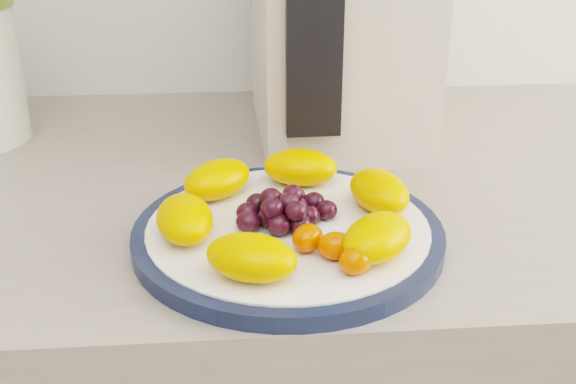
{
  "coord_description": "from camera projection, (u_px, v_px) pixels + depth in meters",
  "views": [
    {
      "loc": [
        0.05,
        0.47,
        1.22
      ],
      "look_at": [
        0.09,
        1.04,
        0.95
      ],
      "focal_mm": 45.0,
      "sensor_mm": 36.0,
      "label": 1
    }
  ],
  "objects": [
    {
      "name": "plate_rim",
      "position": [
        288.0,
        235.0,
        0.65
      ],
      "size": [
        0.28,
        0.28,
        0.01
      ],
      "primitive_type": "cylinder",
      "color": "#121C36",
      "rests_on": "counter"
    },
    {
      "name": "plate_face",
      "position": [
        288.0,
        234.0,
        0.65
      ],
      "size": [
        0.25,
        0.25,
        0.02
      ],
      "primitive_type": "cylinder",
      "color": "white",
      "rests_on": "counter"
    },
    {
      "name": "appliance_panel",
      "position": [
        315.0,
        17.0,
        0.72
      ],
      "size": [
        0.06,
        0.02,
        0.25
      ],
      "primitive_type": "cube",
      "rotation": [
        0.0,
        0.0,
        0.03
      ],
      "color": "black",
      "rests_on": "appliance_body"
    },
    {
      "name": "fruit_plate",
      "position": [
        289.0,
        209.0,
        0.64
      ],
      "size": [
        0.24,
        0.24,
        0.04
      ],
      "color": "orange",
      "rests_on": "plate_face"
    }
  ]
}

